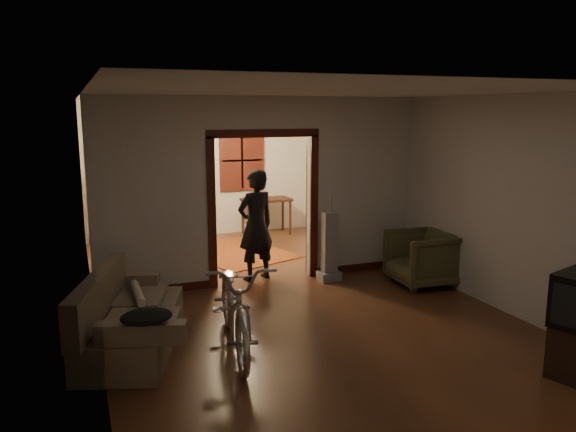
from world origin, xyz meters
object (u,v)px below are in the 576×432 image
sofa (132,310)px  locker (160,204)px  person (256,225)px  bicycle (235,303)px  desk (266,217)px  armchair (422,258)px

sofa → locker: locker is taller
sofa → locker: size_ratio=1.17×
person → sofa: bearing=27.0°
bicycle → desk: (2.21, 5.37, -0.15)m
desk → person: bearing=-99.3°
armchair → desk: armchair is taller
sofa → desk: 5.93m
bicycle → person: person is taller
locker → desk: 2.29m
sofa → locker: (1.03, 4.75, 0.38)m
armchair → locker: locker is taller
locker → desk: locker is taller
sofa → desk: (3.26, 4.95, -0.06)m
sofa → desk: bearing=74.4°
armchair → bicycle: bearing=-65.8°
sofa → person: 2.87m
person → desk: 3.27m
sofa → person: size_ratio=1.11×
sofa → armchair: (4.30, 0.79, -0.03)m
sofa → person: bearing=61.2°
bicycle → desk: 5.81m
bicycle → armchair: 3.46m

